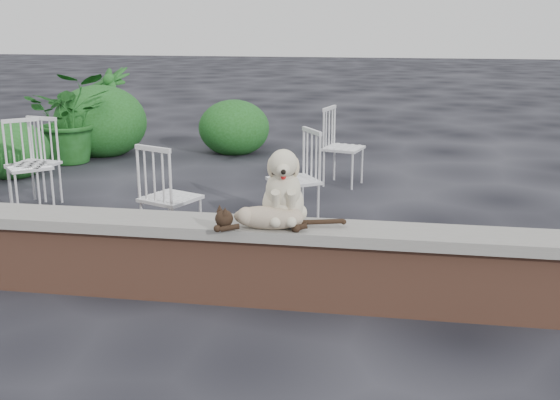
% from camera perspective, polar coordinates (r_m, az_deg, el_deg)
% --- Properties ---
extents(ground, '(60.00, 60.00, 0.00)m').
position_cam_1_polar(ground, '(5.07, -10.37, -7.80)').
color(ground, black).
rests_on(ground, ground).
extents(brick_wall, '(6.00, 0.30, 0.50)m').
position_cam_1_polar(brick_wall, '(4.98, -10.51, -5.16)').
color(brick_wall, brown).
rests_on(brick_wall, ground).
extents(capstone, '(6.20, 0.40, 0.08)m').
position_cam_1_polar(capstone, '(4.89, -10.67, -1.97)').
color(capstone, slate).
rests_on(capstone, brick_wall).
extents(dog, '(0.44, 0.53, 0.56)m').
position_cam_1_polar(dog, '(4.60, 0.28, 1.34)').
color(dog, beige).
rests_on(dog, capstone).
extents(cat, '(1.09, 0.43, 0.18)m').
position_cam_1_polar(cat, '(4.52, -1.03, -1.39)').
color(cat, tan).
rests_on(cat, capstone).
extents(chair_d, '(0.77, 0.77, 0.94)m').
position_cam_1_polar(chair_d, '(6.43, 1.16, 1.83)').
color(chair_d, white).
rests_on(chair_d, ground).
extents(chair_a, '(0.79, 0.79, 0.94)m').
position_cam_1_polar(chair_a, '(7.50, -20.67, 2.80)').
color(chair_a, white).
rests_on(chair_a, ground).
extents(chair_e, '(0.69, 0.69, 0.94)m').
position_cam_1_polar(chair_e, '(8.07, 5.45, 4.55)').
color(chair_e, white).
rests_on(chair_e, ground).
extents(chair_c, '(0.74, 0.74, 0.94)m').
position_cam_1_polar(chair_c, '(5.87, -9.33, 0.32)').
color(chair_c, white).
rests_on(chair_c, ground).
extents(chair_b, '(0.65, 0.65, 0.94)m').
position_cam_1_polar(chair_b, '(7.60, -20.29, 2.99)').
color(chair_b, white).
rests_on(chair_b, ground).
extents(potted_plant_a, '(1.43, 1.36, 1.26)m').
position_cam_1_polar(potted_plant_a, '(9.74, -17.42, 6.74)').
color(potted_plant_a, '#184814').
rests_on(potted_plant_a, ground).
extents(potted_plant_b, '(0.95, 0.95, 1.24)m').
position_cam_1_polar(potted_plant_b, '(10.56, -14.21, 7.55)').
color(potted_plant_b, '#184814').
rests_on(potted_plant_b, ground).
extents(shrubbery, '(3.44, 2.90, 1.08)m').
position_cam_1_polar(shrubbery, '(9.90, -13.40, 5.97)').
color(shrubbery, '#184814').
rests_on(shrubbery, ground).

